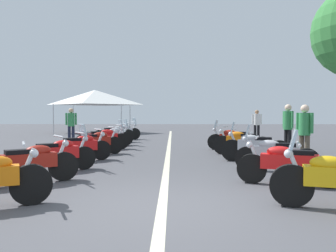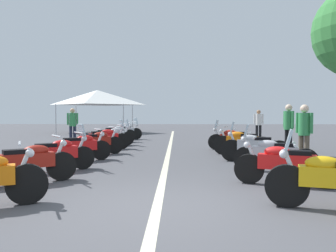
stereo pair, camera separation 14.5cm
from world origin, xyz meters
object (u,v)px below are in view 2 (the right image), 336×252
at_px(motorcycle_right_row_5, 234,139).
at_px(bystander_1, 289,125).
at_px(motorcycle_left_row_8, 124,131).
at_px(motorcycle_right_row_0, 334,180).
at_px(motorcycle_left_row_7, 116,134).
at_px(motorcycle_right_row_1, 285,164).
at_px(bystander_4, 259,122).
at_px(motorcycle_left_row_4, 96,142).
at_px(motorcycle_left_row_5, 104,138).
at_px(motorcycle_right_row_2, 274,154).
at_px(motorcycle_left_row_1, 28,162).
at_px(motorcycle_right_row_3, 254,146).
at_px(event_tent, 97,97).
at_px(motorcycle_left_row_3, 80,147).
at_px(motorcycle_right_row_4, 242,142).
at_px(bystander_2, 304,130).
at_px(motorcycle_left_row_2, 56,154).
at_px(bystander_3, 73,123).
at_px(motorcycle_left_row_6, 113,136).

bearing_deg(motorcycle_right_row_5, bystander_1, 159.82).
distance_m(motorcycle_left_row_8, motorcycle_right_row_0, 14.41).
relative_size(motorcycle_left_row_7, motorcycle_right_row_1, 0.95).
xyz_separation_m(motorcycle_right_row_5, bystander_4, (5.24, -2.23, 0.50)).
xyz_separation_m(motorcycle_left_row_4, motorcycle_left_row_8, (6.68, 0.04, 0.02)).
height_order(motorcycle_left_row_5, motorcycle_right_row_2, motorcycle_left_row_5).
distance_m(motorcycle_left_row_1, motorcycle_right_row_3, 6.35).
height_order(motorcycle_right_row_0, event_tent, event_tent).
bearing_deg(motorcycle_right_row_3, motorcycle_left_row_8, -44.40).
bearing_deg(motorcycle_left_row_8, motorcycle_left_row_5, -118.16).
xyz_separation_m(motorcycle_left_row_3, motorcycle_left_row_7, (6.47, 0.08, 0.01)).
height_order(motorcycle_right_row_3, motorcycle_right_row_5, motorcycle_right_row_3).
relative_size(motorcycle_left_row_1, motorcycle_left_row_7, 0.90).
height_order(motorcycle_left_row_1, motorcycle_right_row_4, motorcycle_right_row_4).
bearing_deg(bystander_2, motorcycle_left_row_2, 153.69).
height_order(motorcycle_left_row_5, motorcycle_left_row_8, motorcycle_left_row_5).
height_order(motorcycle_right_row_0, bystander_1, bystander_1).
height_order(motorcycle_left_row_8, motorcycle_right_row_5, motorcycle_left_row_8).
xyz_separation_m(bystander_2, bystander_3, (6.55, 8.60, -0.00)).
bearing_deg(event_tent, bystander_1, -142.75).
distance_m(motorcycle_left_row_5, motorcycle_left_row_8, 5.06).
bearing_deg(event_tent, motorcycle_right_row_5, -145.17).
height_order(motorcycle_right_row_0, motorcycle_right_row_2, motorcycle_right_row_0).
bearing_deg(motorcycle_right_row_2, motorcycle_left_row_4, -16.21).
relative_size(motorcycle_right_row_2, motorcycle_right_row_4, 1.02).
height_order(bystander_1, bystander_4, bystander_1).
height_order(motorcycle_left_row_6, bystander_2, bystander_2).
relative_size(motorcycle_right_row_2, event_tent, 0.39).
height_order(motorcycle_left_row_8, event_tent, event_tent).
bearing_deg(bystander_1, motorcycle_right_row_3, -151.40).
distance_m(motorcycle_left_row_7, motorcycle_right_row_0, 12.80).
height_order(motorcycle_left_row_1, motorcycle_left_row_8, motorcycle_left_row_8).
distance_m(motorcycle_left_row_1, motorcycle_right_row_2, 5.76).
distance_m(motorcycle_right_row_5, bystander_1, 2.22).
relative_size(motorcycle_right_row_0, bystander_3, 1.18).
bearing_deg(motorcycle_left_row_8, motorcycle_left_row_6, -117.54).
bearing_deg(motorcycle_right_row_0, event_tent, -50.64).
distance_m(motorcycle_left_row_8, event_tent, 7.68).
xyz_separation_m(motorcycle_left_row_1, bystander_1, (5.24, -7.07, 0.60)).
distance_m(motorcycle_left_row_1, bystander_4, 13.99).
relative_size(motorcycle_left_row_3, bystander_1, 0.99).
height_order(motorcycle_left_row_2, motorcycle_right_row_5, motorcycle_right_row_5).
bearing_deg(motorcycle_left_row_4, motorcycle_right_row_3, -45.83).
distance_m(motorcycle_right_row_0, event_tent, 21.87).
distance_m(bystander_3, bystander_4, 9.84).
bearing_deg(motorcycle_right_row_3, bystander_1, -117.16).
bearing_deg(motorcycle_left_row_2, motorcycle_left_row_5, 53.44).
bearing_deg(motorcycle_left_row_7, motorcycle_left_row_5, -118.84).
relative_size(motorcycle_left_row_6, bystander_2, 1.09).
height_order(motorcycle_left_row_4, bystander_1, bystander_1).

